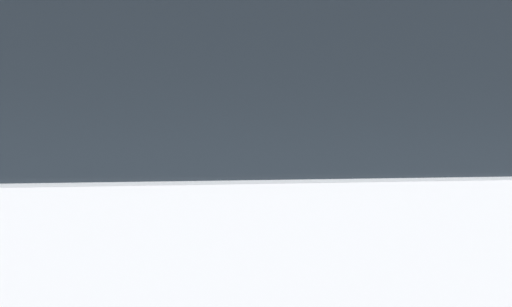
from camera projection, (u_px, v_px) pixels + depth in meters
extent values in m
cylinder|color=slate|center=(134.00, 300.00, 3.39)|extent=(0.07, 0.07, 1.02)
cylinder|color=slate|center=(134.00, 94.00, 3.38)|extent=(0.18, 0.18, 0.33)
sphere|color=silver|center=(134.00, 34.00, 3.38)|extent=(0.18, 0.18, 0.18)
cube|color=black|center=(145.00, 70.00, 3.30)|extent=(0.10, 0.02, 0.07)
cube|color=yellow|center=(145.00, 111.00, 3.30)|extent=(0.11, 0.02, 0.09)
cube|color=gray|center=(296.00, 119.00, 3.64)|extent=(0.42, 0.23, 0.60)
sphere|color=tan|center=(296.00, 2.00, 3.64)|extent=(0.22, 0.22, 0.22)
cylinder|color=gray|center=(359.00, 115.00, 3.75)|extent=(0.09, 0.09, 0.57)
cylinder|color=gray|center=(251.00, 77.00, 3.36)|extent=(0.10, 0.49, 0.45)
cube|color=black|center=(429.00, 4.00, 2.07)|extent=(2.11, 1.61, 0.64)
cylinder|color=gray|center=(5.00, 154.00, 6.08)|extent=(24.00, 0.06, 0.06)
cylinder|color=gray|center=(5.00, 228.00, 6.09)|extent=(24.00, 0.05, 0.05)
cylinder|color=gray|center=(5.00, 236.00, 6.09)|extent=(0.06, 0.06, 0.97)
cylinder|color=gray|center=(311.00, 226.00, 6.86)|extent=(0.06, 0.06, 0.97)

